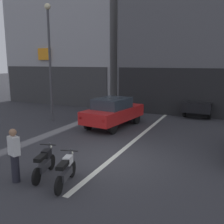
% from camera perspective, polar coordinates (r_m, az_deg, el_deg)
% --- Properties ---
extents(ground_plane, '(120.00, 120.00, 0.00)m').
position_cam_1_polar(ground_plane, '(9.87, -0.24, -10.45)').
color(ground_plane, '#333338').
extents(lane_centre_line, '(0.20, 18.00, 0.01)m').
position_cam_1_polar(lane_centre_line, '(15.28, 9.13, -2.77)').
color(lane_centre_line, silver).
rests_on(lane_centre_line, ground).
extents(building_mid_block, '(8.53, 8.83, 13.01)m').
position_cam_1_polar(building_mid_block, '(22.31, 16.60, 18.00)').
color(building_mid_block, '#56565B').
rests_on(building_mid_block, ground).
extents(car_red_crossing_near, '(2.31, 4.30, 1.64)m').
position_cam_1_polar(car_red_crossing_near, '(14.45, 0.25, 0.14)').
color(car_red_crossing_near, black).
rests_on(car_red_crossing_near, ground).
extents(car_black_down_street, '(1.90, 4.16, 1.64)m').
position_cam_1_polar(car_black_down_street, '(18.95, 18.84, 2.16)').
color(car_black_down_street, black).
rests_on(car_black_down_street, ground).
extents(street_lamp, '(0.36, 0.36, 6.89)m').
position_cam_1_polar(street_lamp, '(16.14, -13.57, 12.76)').
color(street_lamp, '#47474C').
rests_on(street_lamp, ground).
extents(motorcycle_black_row_leftmost, '(0.61, 1.63, 0.98)m').
position_cam_1_polar(motorcycle_black_row_leftmost, '(8.65, -14.65, -10.74)').
color(motorcycle_black_row_leftmost, black).
rests_on(motorcycle_black_row_leftmost, ground).
extents(motorcycle_white_row_left_mid, '(0.60, 1.64, 0.98)m').
position_cam_1_polar(motorcycle_white_row_left_mid, '(7.96, -10.08, -12.51)').
color(motorcycle_white_row_left_mid, black).
rests_on(motorcycle_white_row_left_mid, ground).
extents(person_by_motorcycles, '(0.41, 0.32, 1.67)m').
position_cam_1_polar(person_by_motorcycles, '(8.41, -20.64, -8.87)').
color(person_by_motorcycles, '#23232D').
rests_on(person_by_motorcycles, ground).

